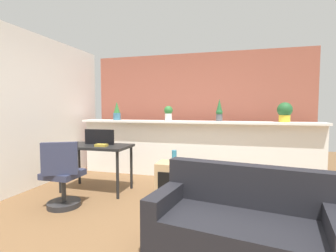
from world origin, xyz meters
The scene contains 16 objects.
ground_plane centered at (0.00, 0.00, 0.00)m, with size 12.00×12.00×0.00m, color brown.
divider_wall centered at (0.00, 2.00, 0.53)m, with size 4.56×0.16×1.06m, color white.
plant_shelf centered at (0.00, 1.96, 1.08)m, with size 4.56×0.37×0.04m, color white.
brick_wall_behind centered at (0.00, 2.60, 1.25)m, with size 4.56×0.10×2.50m, color #9E5442.
side_wall_left centered at (-2.53, 0.40, 1.30)m, with size 0.12×4.40×2.60m, color white.
potted_plant_0 centered at (-1.57, 1.94, 1.28)m, with size 0.15×0.15×0.37m.
potted_plant_1 centered at (-0.47, 1.95, 1.26)m, with size 0.17×0.17×0.29m.
potted_plant_2 centered at (0.49, 1.98, 1.29)m, with size 0.12×0.12×0.41m.
potted_plant_3 centered at (1.61, 2.00, 1.29)m, with size 0.25×0.25×0.34m.
desk centered at (-1.37, 0.82, 0.67)m, with size 1.10×0.60×0.75m.
tv_monitor centered at (-1.36, 0.90, 0.87)m, with size 0.52×0.04×0.25m, color black.
office_chair centered at (-1.42, 0.06, 0.39)m, with size 0.52×0.52×0.91m.
side_cube_shelf centered at (-0.18, 0.98, 0.25)m, with size 0.40×0.41×0.50m.
vase_on_shelf centered at (-0.13, 1.03, 0.59)m, with size 0.08×0.08×0.19m, color teal.
book_on_desk centered at (-1.22, 0.71, 0.77)m, with size 0.18×0.11×0.04m, color gold.
couch centered at (0.86, -0.50, 0.28)m, with size 1.67×1.01×0.80m.
Camera 1 is at (0.80, -2.72, 1.34)m, focal length 26.67 mm.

